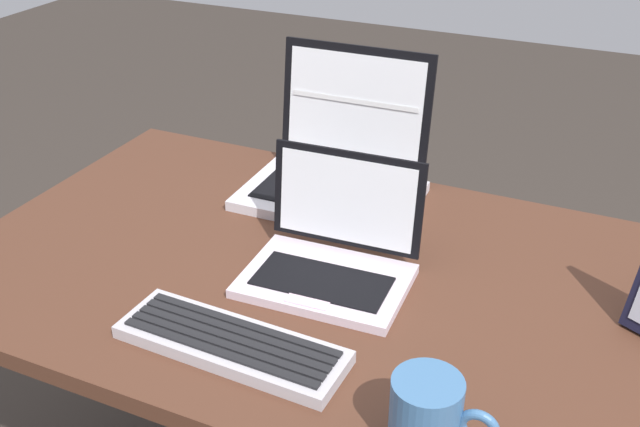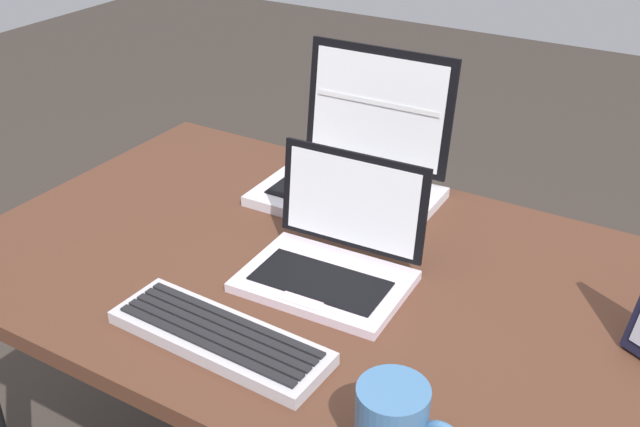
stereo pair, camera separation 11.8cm
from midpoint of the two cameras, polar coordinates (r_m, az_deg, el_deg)
name	(u,v)px [view 2 (the right image)]	position (r m, az deg, el deg)	size (l,w,h in m)	color
desk	(356,326)	(1.32, 5.33, -8.66)	(1.40, 0.79, 0.70)	#502E1F
laptop_front	(333,257)	(1.24, 3.70, -3.41)	(0.28, 0.22, 0.20)	silver
laptop_rear	(356,169)	(1.51, 5.03, 3.37)	(0.35, 0.28, 0.28)	silver
external_keyboard	(219,337)	(1.12, -4.67, -9.47)	(0.35, 0.12, 0.02)	#BEB9C0
coffee_mug	(393,423)	(0.94, 9.38, -15.64)	(0.14, 0.09, 0.10)	teal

